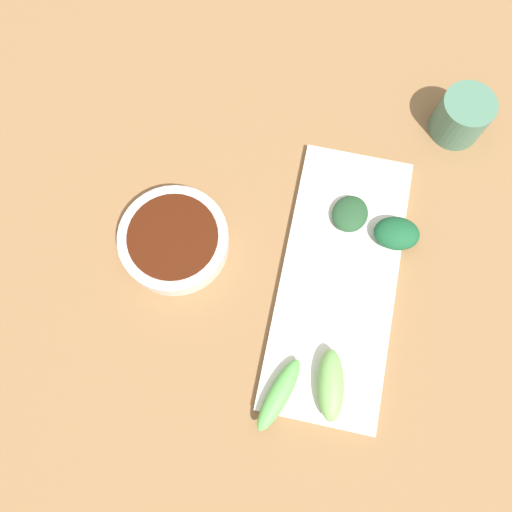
{
  "coord_description": "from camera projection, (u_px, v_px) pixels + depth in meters",
  "views": [
    {
      "loc": [
        0.01,
        -0.16,
        0.67
      ],
      "look_at": [
        -0.03,
        0.01,
        0.05
      ],
      "focal_mm": 35.32,
      "sensor_mm": 36.0,
      "label": 1
    }
  ],
  "objects": [
    {
      "name": "tabletop",
      "position": [
        275.0,
        277.0,
        0.67
      ],
      "size": [
        2.1,
        2.1,
        0.02
      ],
      "primitive_type": "cube",
      "color": "olive",
      "rests_on": "ground"
    },
    {
      "name": "broccoli_leafy_0",
      "position": [
        397.0,
        233.0,
        0.65
      ],
      "size": [
        0.06,
        0.05,
        0.03
      ],
      "primitive_type": "ellipsoid",
      "rotation": [
        0.0,
        0.0,
        0.1
      ],
      "color": "#19542F",
      "rests_on": "serving_plate"
    },
    {
      "name": "broccoli_leafy_1",
      "position": [
        350.0,
        214.0,
        0.67
      ],
      "size": [
        0.06,
        0.06,
        0.02
      ],
      "primitive_type": "ellipsoid",
      "rotation": [
        0.0,
        0.0,
        -0.28
      ],
      "color": "#234A29",
      "rests_on": "serving_plate"
    },
    {
      "name": "sauce_bowl",
      "position": [
        174.0,
        240.0,
        0.66
      ],
      "size": [
        0.14,
        0.14,
        0.03
      ],
      "color": "silver",
      "rests_on": "tabletop"
    },
    {
      "name": "broccoli_stalk_2",
      "position": [
        331.0,
        385.0,
        0.6
      ],
      "size": [
        0.05,
        0.09,
        0.03
      ],
      "primitive_type": "ellipsoid",
      "rotation": [
        0.0,
        0.0,
        0.17
      ],
      "color": "#76B159",
      "rests_on": "serving_plate"
    },
    {
      "name": "broccoli_stalk_3",
      "position": [
        279.0,
        394.0,
        0.6
      ],
      "size": [
        0.05,
        0.1,
        0.02
      ],
      "primitive_type": "ellipsoid",
      "rotation": [
        0.0,
        0.0,
        -0.31
      ],
      "color": "#5DB050",
      "rests_on": "serving_plate"
    },
    {
      "name": "serving_plate",
      "position": [
        338.0,
        280.0,
        0.66
      ],
      "size": [
        0.15,
        0.36,
        0.01
      ],
      "primitive_type": "cube",
      "color": "silver",
      "rests_on": "tabletop"
    },
    {
      "name": "tea_cup",
      "position": [
        462.0,
        116.0,
        0.7
      ],
      "size": [
        0.07,
        0.07,
        0.06
      ],
      "primitive_type": "cylinder",
      "color": "#4B775E",
      "rests_on": "tabletop"
    }
  ]
}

